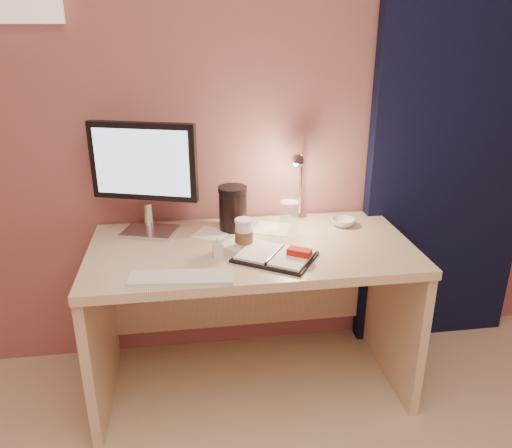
{
  "coord_description": "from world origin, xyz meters",
  "views": [
    {
      "loc": [
        -0.27,
        -0.58,
        1.61
      ],
      "look_at": [
        0.01,
        1.33,
        0.85
      ],
      "focal_mm": 35.0,
      "sensor_mm": 36.0,
      "label": 1
    }
  ],
  "objects": [
    {
      "name": "planner",
      "position": [
        0.08,
        1.24,
        0.74
      ],
      "size": [
        0.38,
        0.36,
        0.05
      ],
      "rotation": [
        0.0,
        0.0,
        -0.57
      ],
      "color": "black",
      "rests_on": "desk"
    },
    {
      "name": "clear_cup",
      "position": [
        0.19,
        1.49,
        0.81
      ],
      "size": [
        0.09,
        0.09,
        0.15
      ],
      "primitive_type": "cylinder",
      "color": "white",
      "rests_on": "desk"
    },
    {
      "name": "bowl",
      "position": [
        0.46,
        1.55,
        0.75
      ],
      "size": [
        0.13,
        0.13,
        0.04
      ],
      "primitive_type": "imported",
      "rotation": [
        0.0,
        0.0,
        -0.22
      ],
      "color": "silver",
      "rests_on": "desk"
    },
    {
      "name": "keyboard",
      "position": [
        -0.3,
        1.11,
        0.74
      ],
      "size": [
        0.4,
        0.16,
        0.02
      ],
      "primitive_type": "cube",
      "rotation": [
        0.0,
        0.0,
        -0.11
      ],
      "color": "silver",
      "rests_on": "desk"
    },
    {
      "name": "paper_b",
      "position": [
        0.12,
        1.56,
        0.73
      ],
      "size": [
        0.21,
        0.21,
        0.0
      ],
      "primitive_type": "cube",
      "rotation": [
        0.0,
        0.0,
        -0.4
      ],
      "color": "white",
      "rests_on": "desk"
    },
    {
      "name": "desk_lamp",
      "position": [
        0.32,
        1.6,
        0.95
      ],
      "size": [
        0.14,
        0.21,
        0.35
      ],
      "rotation": [
        0.0,
        0.0,
        -0.4
      ],
      "color": "silver",
      "rests_on": "desk"
    },
    {
      "name": "coffee_cup",
      "position": [
        -0.03,
        1.37,
        0.79
      ],
      "size": [
        0.08,
        0.08,
        0.13
      ],
      "color": "white",
      "rests_on": "desk"
    },
    {
      "name": "paper_c",
      "position": [
        -0.16,
        1.54,
        0.73
      ],
      "size": [
        0.19,
        0.19,
        0.0
      ],
      "primitive_type": "cube",
      "rotation": [
        0.0,
        0.0,
        1.1
      ],
      "color": "white",
      "rests_on": "desk"
    },
    {
      "name": "dark_jar",
      "position": [
        -0.06,
        1.58,
        0.82
      ],
      "size": [
        0.13,
        0.13,
        0.18
      ],
      "primitive_type": "cylinder",
      "color": "black",
      "rests_on": "desk"
    },
    {
      "name": "room",
      "position": [
        0.95,
        1.69,
        1.14
      ],
      "size": [
        3.5,
        3.5,
        3.5
      ],
      "color": "#C6B28E",
      "rests_on": "ground"
    },
    {
      "name": "monitor",
      "position": [
        -0.44,
        1.59,
        1.04
      ],
      "size": [
        0.47,
        0.24,
        0.51
      ],
      "rotation": [
        0.0,
        0.0,
        -0.32
      ],
      "color": "silver",
      "rests_on": "desk"
    },
    {
      "name": "paper_a",
      "position": [
        -0.04,
        1.4,
        0.73
      ],
      "size": [
        0.23,
        0.23,
        0.0
      ],
      "primitive_type": "cube",
      "rotation": [
        0.0,
        0.0,
        0.78
      ],
      "color": "white",
      "rests_on": "desk"
    },
    {
      "name": "desk",
      "position": [
        0.0,
        1.45,
        0.5
      ],
      "size": [
        1.4,
        0.7,
        0.73
      ],
      "color": "beige",
      "rests_on": "ground"
    },
    {
      "name": "lotion_bottle",
      "position": [
        -0.15,
        1.29,
        0.78
      ],
      "size": [
        0.04,
        0.04,
        0.09
      ],
      "primitive_type": "imported",
      "rotation": [
        0.0,
        0.0,
        0.07
      ],
      "color": "white",
      "rests_on": "desk"
    }
  ]
}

